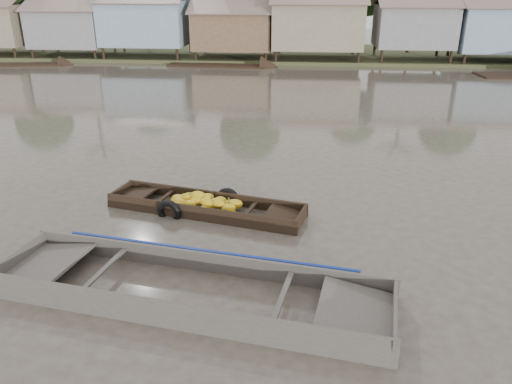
{
  "coord_description": "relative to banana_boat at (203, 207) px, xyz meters",
  "views": [
    {
      "loc": [
        1.65,
        -9.74,
        5.52
      ],
      "look_at": [
        0.58,
        1.44,
        0.8
      ],
      "focal_mm": 35.0,
      "sensor_mm": 36.0,
      "label": 1
    }
  ],
  "objects": [
    {
      "name": "distant_boats",
      "position": [
        13.5,
        22.36,
        0.09
      ],
      "size": [
        48.14,
        14.94,
        1.38
      ],
      "color": "black",
      "rests_on": "ground"
    },
    {
      "name": "banana_boat",
      "position": [
        0.0,
        0.0,
        0.0
      ],
      "size": [
        5.35,
        2.42,
        0.71
      ],
      "rotation": [
        0.0,
        0.0,
        -0.23
      ],
      "color": "black",
      "rests_on": "ground"
    },
    {
      "name": "ground",
      "position": [
        0.86,
        -1.93,
        -0.12
      ],
      "size": [
        120.0,
        120.0,
        0.0
      ],
      "primitive_type": "plane",
      "color": "#4A4138",
      "rests_on": "ground"
    },
    {
      "name": "riverbank",
      "position": [
        3.89,
        29.93,
        2.95
      ],
      "size": [
        120.0,
        12.47,
        10.22
      ],
      "color": "#384723",
      "rests_on": "ground"
    },
    {
      "name": "viewer_boat",
      "position": [
        0.52,
        -3.84,
        -0.06
      ],
      "size": [
        7.9,
        3.24,
        0.62
      ],
      "rotation": [
        0.0,
        0.0,
        -0.17
      ],
      "color": "#433D39",
      "rests_on": "ground"
    }
  ]
}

